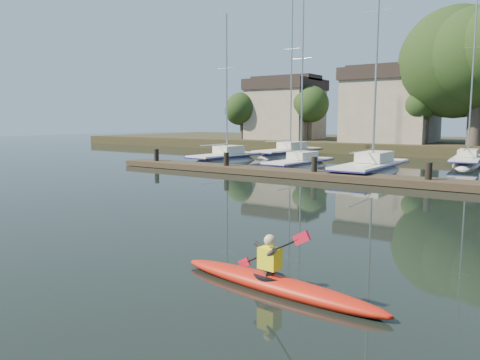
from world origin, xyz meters
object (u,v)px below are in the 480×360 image
Objects in this scene: kayak at (275,281)px; sailboat_1 at (299,170)px; sailboat_6 at (467,167)px; sailboat_0 at (225,165)px; sailboat_2 at (371,177)px; sailboat_5 at (289,159)px; dock at (367,179)px.

sailboat_1 is (-9.99, 20.54, -0.35)m from kayak.
sailboat_6 is (-1.07, 29.54, -0.35)m from kayak.
sailboat_2 is at bearing -1.42° from sailboat_0.
sailboat_6 is at bearing 33.54° from sailboat_0.
sailboat_5 is at bearing 127.32° from sailboat_1.
dock is 7.70m from sailboat_1.
sailboat_1 is 0.88× the size of sailboat_6.
sailboat_6 is (3.76, 9.74, 0.04)m from sailboat_2.
sailboat_6 is at bearing 98.01° from kayak.
kayak is 0.38× the size of sailboat_1.
sailboat_0 is at bearing 179.40° from sailboat_1.
sailboat_0 is at bearing 158.20° from dock.
kayak is at bearing -55.92° from sailboat_5.
sailboat_2 is at bearing 105.89° from dock.
sailboat_1 is (6.61, -0.63, 0.03)m from sailboat_0.
kayak is at bearing -92.24° from sailboat_6.
sailboat_1 is at bearing -139.03° from sailboat_6.
kayak is at bearing -75.70° from sailboat_2.
sailboat_2 reaches higher than sailboat_1.
sailboat_0 is 0.87× the size of sailboat_6.
sailboat_6 is at bearing 69.49° from sailboat_2.
sailboat_0 is 0.76× the size of sailboat_2.
sailboat_2 reaches higher than kayak.
sailboat_0 is (-12.84, 5.14, -0.41)m from dock.
kayak is 0.38× the size of sailboat_0.
sailboat_6 reaches higher than sailboat_0.
dock is 13.83m from sailboat_0.
kayak is at bearing -46.71° from sailboat_0.
sailboat_0 is at bearing -93.92° from sailboat_5.
sailboat_2 is 10.44m from sailboat_6.
kayak is 22.84m from sailboat_1.
sailboat_6 is at bearing 9.23° from sailboat_5.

